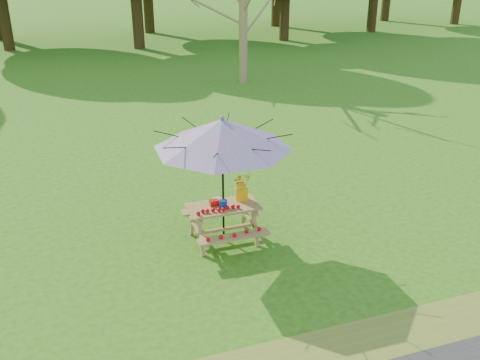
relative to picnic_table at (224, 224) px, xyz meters
name	(u,v)px	position (x,y,z in m)	size (l,w,h in m)	color
ground	(187,263)	(-0.78, -0.50, -0.33)	(120.00, 120.00, 0.00)	#286813
picnic_table	(224,224)	(0.00, 0.00, 0.00)	(1.20, 1.32, 0.67)	#956043
patio_umbrella	(222,134)	(0.00, 0.00, 1.62)	(2.98, 2.98, 2.26)	black
produce_bins	(219,203)	(-0.07, 0.04, 0.40)	(0.26, 0.37, 0.13)	red
tomatoes_row	(218,210)	(-0.15, -0.18, 0.38)	(0.77, 0.13, 0.07)	red
flower_bucket	(241,185)	(0.37, 0.14, 0.61)	(0.31, 0.27, 0.50)	yellow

